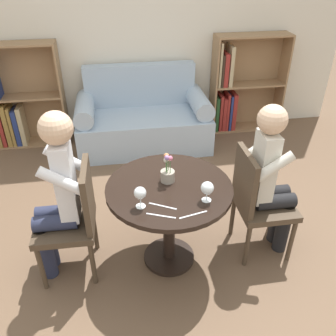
{
  "coord_description": "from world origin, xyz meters",
  "views": [
    {
      "loc": [
        -0.33,
        -1.99,
        2.14
      ],
      "look_at": [
        0.0,
        0.05,
        0.82
      ],
      "focal_mm": 38.0,
      "sensor_mm": 36.0,
      "label": 1
    }
  ],
  "objects": [
    {
      "name": "bookshelf_right",
      "position": [
        1.25,
        2.22,
        0.56
      ],
      "size": [
        0.93,
        0.28,
        1.22
      ],
      "color": "#93704C",
      "rests_on": "ground_plane"
    },
    {
      "name": "person_left",
      "position": [
        -0.76,
        0.03,
        0.7
      ],
      "size": [
        0.42,
        0.35,
        1.3
      ],
      "rotation": [
        0.0,
        0.0,
        -1.6
      ],
      "color": "#282D47",
      "rests_on": "ground_plane"
    },
    {
      "name": "bookshelf_left",
      "position": [
        -1.51,
        2.22,
        0.53
      ],
      "size": [
        0.93,
        0.28,
        1.22
      ],
      "color": "#93704C",
      "rests_on": "ground_plane"
    },
    {
      "name": "chair_left",
      "position": [
        -0.68,
        0.03,
        0.49
      ],
      "size": [
        0.43,
        0.43,
        0.9
      ],
      "rotation": [
        0.0,
        0.0,
        -1.6
      ],
      "color": "#473828",
      "rests_on": "ground_plane"
    },
    {
      "name": "knife_left_setting",
      "position": [
        -0.1,
        -0.3,
        0.71
      ],
      "size": [
        0.18,
        0.08,
        0.0
      ],
      "color": "silver",
      "rests_on": "round_table"
    },
    {
      "name": "wine_glass_left",
      "position": [
        -0.22,
        -0.19,
        0.81
      ],
      "size": [
        0.08,
        0.08,
        0.15
      ],
      "color": "white",
      "rests_on": "round_table"
    },
    {
      "name": "knife_right_setting",
      "position": [
        0.1,
        -0.33,
        0.71
      ],
      "size": [
        0.19,
        0.05,
        0.0
      ],
      "color": "silver",
      "rests_on": "round_table"
    },
    {
      "name": "round_table",
      "position": [
        0.0,
        0.0,
        0.56
      ],
      "size": [
        0.89,
        0.89,
        0.7
      ],
      "color": "black",
      "rests_on": "ground_plane"
    },
    {
      "name": "back_wall",
      "position": [
        0.0,
        2.37,
        1.35
      ],
      "size": [
        5.2,
        0.05,
        2.7
      ],
      "color": "silver",
      "rests_on": "ground_plane"
    },
    {
      "name": "couch",
      "position": [
        0.0,
        1.95,
        0.31
      ],
      "size": [
        1.56,
        0.8,
        0.92
      ],
      "color": "#9EB2C6",
      "rests_on": "ground_plane"
    },
    {
      "name": "fork_left_setting",
      "position": [
        -0.08,
        -0.21,
        0.71
      ],
      "size": [
        0.17,
        0.1,
        0.0
      ],
      "color": "silver",
      "rests_on": "round_table"
    },
    {
      "name": "flower_vase",
      "position": [
        0.0,
        0.07,
        0.78
      ],
      "size": [
        0.1,
        0.1,
        0.23
      ],
      "color": "#9E9384",
      "rests_on": "round_table"
    },
    {
      "name": "person_right",
      "position": [
        0.77,
        0.02,
        0.67
      ],
      "size": [
        0.42,
        0.34,
        1.26
      ],
      "rotation": [
        0.0,
        0.0,
        1.57
      ],
      "color": "black",
      "rests_on": "ground_plane"
    },
    {
      "name": "chair_right",
      "position": [
        0.68,
        0.02,
        0.49
      ],
      "size": [
        0.42,
        0.42,
        0.9
      ],
      "rotation": [
        0.0,
        0.0,
        1.57
      ],
      "color": "#473828",
      "rests_on": "ground_plane"
    },
    {
      "name": "ground_plane",
      "position": [
        0.0,
        0.0,
        0.0
      ],
      "size": [
        16.0,
        16.0,
        0.0
      ],
      "primitive_type": "plane",
      "color": "brown"
    },
    {
      "name": "wine_glass_right",
      "position": [
        0.22,
        -0.2,
        0.8
      ],
      "size": [
        0.09,
        0.09,
        0.14
      ],
      "color": "white",
      "rests_on": "round_table"
    }
  ]
}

